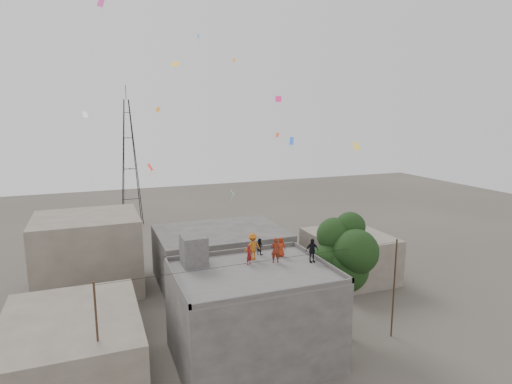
{
  "coord_description": "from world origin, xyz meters",
  "views": [
    {
      "loc": [
        -9.2,
        -24.36,
        16.12
      ],
      "look_at": [
        0.94,
        1.79,
        10.92
      ],
      "focal_mm": 30.0,
      "sensor_mm": 36.0,
      "label": 1
    }
  ],
  "objects_px": {
    "stair_head_box": "(194,250)",
    "tree": "(346,255)",
    "person_dark_adult": "(312,251)",
    "person_red_adult": "(275,250)",
    "transmission_tower": "(130,162)"
  },
  "relations": [
    {
      "from": "person_red_adult",
      "to": "person_dark_adult",
      "type": "relative_size",
      "value": 1.06
    },
    {
      "from": "stair_head_box",
      "to": "transmission_tower",
      "type": "relative_size",
      "value": 0.1
    },
    {
      "from": "transmission_tower",
      "to": "person_dark_adult",
      "type": "xyz_separation_m",
      "value": [
        8.4,
        -39.81,
        -2.14
      ]
    },
    {
      "from": "person_dark_adult",
      "to": "person_red_adult",
      "type": "bearing_deg",
      "value": 159.79
    },
    {
      "from": "transmission_tower",
      "to": "tree",
      "type": "bearing_deg",
      "value": -73.91
    },
    {
      "from": "stair_head_box",
      "to": "tree",
      "type": "distance_m",
      "value": 10.8
    },
    {
      "from": "person_red_adult",
      "to": "person_dark_adult",
      "type": "distance_m",
      "value": 2.49
    },
    {
      "from": "tree",
      "to": "person_dark_adult",
      "type": "bearing_deg",
      "value": -172.13
    },
    {
      "from": "tree",
      "to": "person_red_adult",
      "type": "relative_size",
      "value": 5.22
    },
    {
      "from": "tree",
      "to": "person_dark_adult",
      "type": "distance_m",
      "value": 3.11
    },
    {
      "from": "stair_head_box",
      "to": "person_red_adult",
      "type": "relative_size",
      "value": 1.15
    },
    {
      "from": "transmission_tower",
      "to": "person_dark_adult",
      "type": "bearing_deg",
      "value": -78.09
    },
    {
      "from": "transmission_tower",
      "to": "person_red_adult",
      "type": "bearing_deg",
      "value": -81.16
    },
    {
      "from": "person_red_adult",
      "to": "transmission_tower",
      "type": "bearing_deg",
      "value": -73.44
    },
    {
      "from": "stair_head_box",
      "to": "person_red_adult",
      "type": "bearing_deg",
      "value": -16.6
    }
  ]
}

